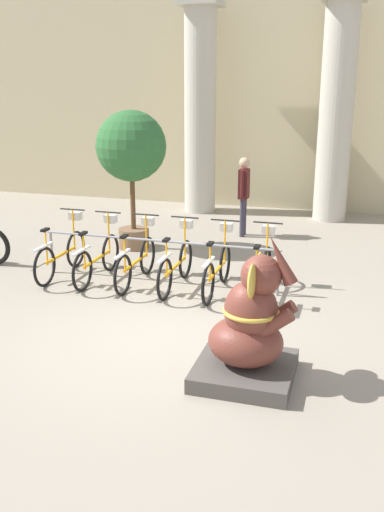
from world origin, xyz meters
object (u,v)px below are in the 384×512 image
object	(u,v)px
person_pedestrian	(244,189)
bicycle_3	(176,264)
elephant_statue	(249,331)
bicycle_5	(261,271)
potted_tree	(131,151)
bicycle_2	(137,260)
bicycle_4	(218,268)
bicycle_0	(62,253)
bicycle_1	(98,257)

from	to	relation	value
person_pedestrian	bicycle_3	bearing A→B (deg)	-95.97
elephant_statue	bicycle_5	bearing A→B (deg)	96.95
elephant_statue	potted_tree	size ratio (longest dim) A/B	0.63
bicycle_2	bicycle_4	size ratio (longest dim) A/B	1.00
bicycle_2	elephant_statue	xyz separation A→B (m)	(2.44, -2.66, 0.18)
bicycle_2	bicycle_3	bearing A→B (deg)	-0.37
bicycle_5	potted_tree	size ratio (longest dim) A/B	0.64
bicycle_0	bicycle_3	xyz separation A→B (m)	(2.11, -0.02, 0.00)
bicycle_3	bicycle_4	distance (m)	0.70
elephant_statue	person_pedestrian	bearing A→B (deg)	102.32
bicycle_3	potted_tree	bearing A→B (deg)	128.21
elephant_statue	bicycle_1	bearing A→B (deg)	139.92
bicycle_1	bicycle_5	bearing A→B (deg)	0.49
bicycle_2	bicycle_3	world-z (taller)	same
person_pedestrian	bicycle_2	bearing A→B (deg)	-106.80
bicycle_2	bicycle_5	size ratio (longest dim) A/B	1.00
bicycle_3	bicycle_5	xyz separation A→B (m)	(1.41, 0.02, 0.00)
bicycle_3	bicycle_5	world-z (taller)	same
bicycle_2	potted_tree	world-z (taller)	potted_tree
bicycle_5	elephant_statue	bearing A→B (deg)	-83.05
bicycle_3	bicycle_4	world-z (taller)	same
bicycle_1	person_pedestrian	size ratio (longest dim) A/B	1.02
bicycle_2	bicycle_5	xyz separation A→B (m)	(2.11, 0.01, 0.00)
bicycle_0	person_pedestrian	bearing A→B (deg)	55.05
elephant_statue	potted_tree	bearing A→B (deg)	125.41
bicycle_4	potted_tree	distance (m)	3.41
person_pedestrian	potted_tree	size ratio (longest dim) A/B	0.62
bicycle_4	bicycle_3	bearing A→B (deg)	178.54
bicycle_3	elephant_statue	bearing A→B (deg)	-56.83
bicycle_4	bicycle_1	bearing A→B (deg)	179.75
bicycle_3	bicycle_4	xyz separation A→B (m)	(0.70, -0.02, 0.00)
bicycle_2	bicycle_4	xyz separation A→B (m)	(1.41, -0.02, 0.00)
bicycle_1	person_pedestrian	world-z (taller)	person_pedestrian
bicycle_4	person_pedestrian	size ratio (longest dim) A/B	1.02
bicycle_3	bicycle_4	size ratio (longest dim) A/B	1.00
bicycle_3	bicycle_5	bearing A→B (deg)	0.62
bicycle_4	potted_tree	bearing A→B (deg)	138.47
bicycle_4	elephant_statue	xyz separation A→B (m)	(1.03, -2.63, 0.18)
bicycle_4	person_pedestrian	distance (m)	3.66
bicycle_4	elephant_statue	world-z (taller)	elephant_statue
bicycle_0	bicycle_3	size ratio (longest dim) A/B	1.00
bicycle_0	bicycle_2	bearing A→B (deg)	-0.54
bicycle_0	bicycle_4	distance (m)	2.82
bicycle_0	elephant_statue	size ratio (longest dim) A/B	1.01
bicycle_3	elephant_statue	world-z (taller)	elephant_statue
bicycle_5	potted_tree	xyz separation A→B (m)	(-2.98, 1.98, 1.55)
bicycle_1	elephant_statue	world-z (taller)	elephant_statue
bicycle_3	bicycle_1	bearing A→B (deg)	-179.64
bicycle_1	bicycle_5	distance (m)	2.81
bicycle_5	potted_tree	world-z (taller)	potted_tree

